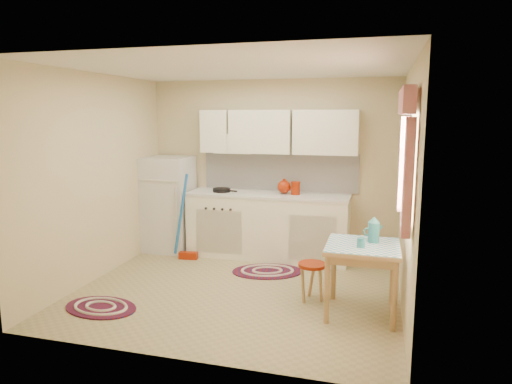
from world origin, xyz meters
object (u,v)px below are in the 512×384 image
Objects in this scene: stool at (312,282)px; base_cabinets at (268,227)px; table at (362,280)px; fridge at (169,204)px.

base_cabinets is at bearing 121.12° from stool.
table is 1.71× the size of stool.
stool is (-0.53, 0.21, -0.15)m from table.
table is at bearing -21.12° from stool.
table is 0.59m from stool.
fridge is at bearing 150.19° from stool.
base_cabinets is 1.64m from stool.
fridge reaches higher than base_cabinets.
fridge is 0.62× the size of base_cabinets.
fridge reaches higher than stool.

